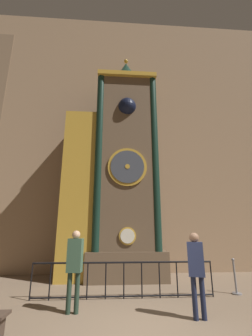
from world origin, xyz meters
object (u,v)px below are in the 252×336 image
clock_tower (115,172)px  visitor_near (75,262)px  visitor_far (196,265)px  stanchion_post (236,282)px

clock_tower → visitor_near: 4.73m
visitor_far → clock_tower: bearing=133.2°
clock_tower → stanchion_post: size_ratio=10.09×
visitor_near → visitor_far: (2.73, -0.55, -0.02)m
clock_tower → visitor_far: bearing=-66.7°
visitor_near → stanchion_post: (4.56, 1.29, -0.76)m
clock_tower → stanchion_post: (3.55, -2.13, -3.86)m
visitor_far → stanchion_post: size_ratio=1.78×
stanchion_post → clock_tower: bearing=149.0°
clock_tower → visitor_near: bearing=-106.5°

